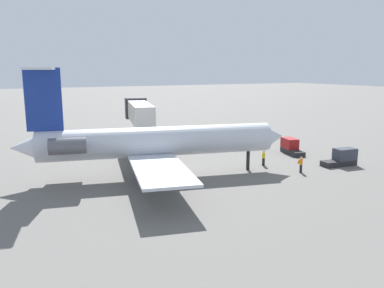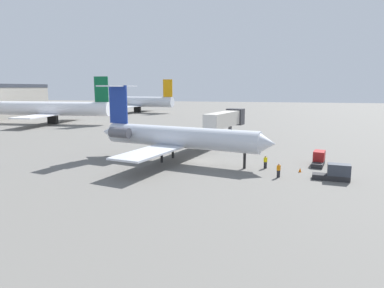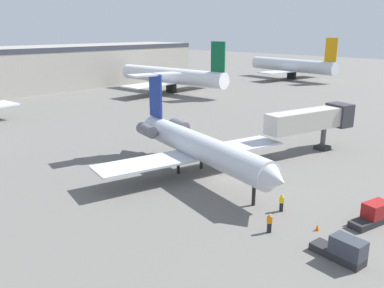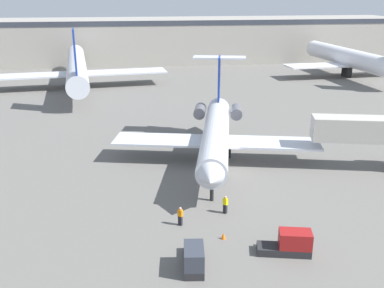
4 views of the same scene
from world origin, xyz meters
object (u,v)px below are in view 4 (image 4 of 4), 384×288
object	(u,v)px
baggage_tug_lead	(194,258)
baggage_tug_trailing	(290,244)
regional_jet	(216,132)
ground_crew_loader	(225,204)
ground_crew_marshaller	(180,216)
parked_airliner_centre	(349,58)
parked_airliner_west_mid	(77,67)
traffic_cone_near	(223,236)

from	to	relation	value
baggage_tug_lead	baggage_tug_trailing	xyz separation A→B (m)	(7.45, 0.81, 0.00)
regional_jet	ground_crew_loader	world-z (taller)	regional_jet
ground_crew_marshaller	baggage_tug_lead	world-z (taller)	baggage_tug_lead
ground_crew_loader	parked_airliner_centre	xyz separation A→B (m)	(41.70, 60.63, 3.44)
ground_crew_loader	ground_crew_marshaller	bearing A→B (deg)	-159.67
parked_airliner_west_mid	baggage_tug_lead	bearing A→B (deg)	-77.57
baggage_tug_lead	baggage_tug_trailing	distance (m)	7.50
parked_airliner_centre	ground_crew_loader	bearing A→B (deg)	-124.52
ground_crew_loader	parked_airliner_centre	distance (m)	73.67
traffic_cone_near	parked_airliner_west_mid	world-z (taller)	parked_airliner_west_mid
regional_jet	traffic_cone_near	size ratio (longest dim) A/B	49.21
ground_crew_marshaller	parked_airliner_west_mid	world-z (taller)	parked_airliner_west_mid
ground_crew_marshaller	traffic_cone_near	world-z (taller)	ground_crew_marshaller
baggage_tug_trailing	ground_crew_loader	bearing A→B (deg)	116.32
regional_jet	parked_airliner_centre	bearing A→B (deg)	50.09
traffic_cone_near	parked_airliner_centre	world-z (taller)	parked_airliner_centre
ground_crew_loader	parked_airliner_west_mid	xyz separation A→B (m)	(-18.32, 57.23, 3.33)
ground_crew_loader	parked_airliner_centre	world-z (taller)	parked_airliner_centre
regional_jet	parked_airliner_centre	xyz separation A→B (m)	(40.10, 47.95, 0.71)
traffic_cone_near	regional_jet	bearing A→B (deg)	81.07
baggage_tug_lead	parked_airliner_centre	bearing A→B (deg)	56.28
baggage_tug_trailing	regional_jet	bearing A→B (deg)	95.42
ground_crew_marshaller	baggage_tug_lead	size ratio (longest dim) A/B	0.41
baggage_tug_lead	ground_crew_loader	bearing A→B (deg)	62.98
regional_jet	parked_airliner_west_mid	bearing A→B (deg)	114.09
baggage_tug_trailing	parked_airliner_centre	xyz separation A→B (m)	(38.24, 67.64, 3.46)
regional_jet	ground_crew_loader	xyz separation A→B (m)	(-1.60, -12.69, -2.73)
parked_airliner_centre	ground_crew_marshaller	bearing A→B (deg)	-126.44
regional_jet	ground_crew_loader	distance (m)	13.07
ground_crew_loader	parked_airliner_west_mid	distance (m)	60.19
parked_airliner_west_mid	ground_crew_loader	bearing A→B (deg)	-72.25
baggage_tug_trailing	parked_airliner_centre	world-z (taller)	parked_airliner_centre
baggage_tug_trailing	parked_airliner_centre	size ratio (longest dim) A/B	0.12
ground_crew_marshaller	parked_airliner_centre	world-z (taller)	parked_airliner_centre
ground_crew_loader	baggage_tug_trailing	xyz separation A→B (m)	(3.47, -7.01, -0.02)
traffic_cone_near	baggage_tug_lead	bearing A→B (deg)	-129.34
regional_jet	traffic_cone_near	bearing A→B (deg)	-98.93
ground_crew_marshaller	parked_airliner_centre	bearing A→B (deg)	53.56
baggage_tug_lead	parked_airliner_west_mid	xyz separation A→B (m)	(-14.33, 65.05, 3.35)
parked_airliner_west_mid	baggage_tug_trailing	bearing A→B (deg)	-71.27
traffic_cone_near	parked_airliner_west_mid	size ratio (longest dim) A/B	0.01
baggage_tug_lead	parked_airliner_centre	distance (m)	82.37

